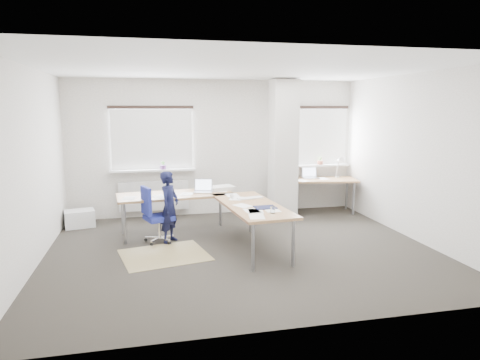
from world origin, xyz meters
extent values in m
plane|color=black|center=(0.00, 0.00, 0.00)|extent=(6.00, 6.00, 0.00)
cube|color=#BBB5AA|center=(0.00, 2.50, 1.40)|extent=(6.00, 0.04, 2.80)
cube|color=#BBB5AA|center=(0.00, -2.50, 1.40)|extent=(6.00, 0.04, 2.80)
cube|color=#BBB5AA|center=(-3.00, 0.00, 1.40)|extent=(0.04, 5.00, 2.80)
cube|color=#BBB5AA|center=(3.00, 0.00, 1.40)|extent=(0.04, 5.00, 2.80)
cube|color=white|center=(0.00, 0.00, 2.80)|extent=(6.00, 5.00, 0.04)
cube|color=#BBB5AA|center=(1.30, 1.95, 1.39)|extent=(0.50, 0.50, 2.78)
cube|color=white|center=(-1.30, 2.47, 1.60)|extent=(1.60, 0.04, 1.20)
cube|color=white|center=(-1.30, 2.43, 1.60)|extent=(1.60, 0.02, 1.20)
cube|color=white|center=(-1.30, 2.40, 0.98)|extent=(1.70, 0.20, 0.04)
cube|color=white|center=(2.30, 2.47, 1.60)|extent=(1.20, 0.04, 1.20)
cube|color=white|center=(2.30, 2.43, 1.60)|extent=(1.20, 0.02, 1.20)
cube|color=white|center=(2.30, 2.40, 0.98)|extent=(1.30, 0.20, 0.04)
cube|color=white|center=(-1.30, 2.42, 0.45)|extent=(1.40, 0.10, 0.60)
cylinder|color=#6A397E|center=(-1.10, 2.38, 1.04)|extent=(0.12, 0.12, 0.08)
imported|color=#3A712D|center=(-1.10, 2.38, 1.08)|extent=(0.09, 0.06, 0.17)
cylinder|color=#9F513D|center=(2.30, 2.38, 1.04)|extent=(0.12, 0.12, 0.08)
imported|color=#3A712D|center=(2.30, 2.38, 1.08)|extent=(0.09, 0.07, 0.17)
cube|color=olive|center=(-1.21, 0.02, 0.00)|extent=(1.45, 1.30, 0.01)
cube|color=white|center=(-2.70, 1.98, 0.16)|extent=(0.60, 0.48, 0.32)
cube|color=brown|center=(-0.95, 1.12, 0.71)|extent=(2.07, 0.99, 0.04)
cube|color=brown|center=(0.16, 0.02, 0.71)|extent=(0.99, 2.07, 0.04)
cylinder|color=gray|center=(-1.82, 0.73, 0.34)|extent=(0.05, 0.05, 0.69)
cylinder|color=gray|center=(-1.87, 1.33, 0.34)|extent=(0.05, 0.05, 0.69)
cylinder|color=gray|center=(-0.08, 1.50, 0.34)|extent=(0.05, 0.05, 0.69)
cylinder|color=gray|center=(-0.05, -0.90, 0.34)|extent=(0.05, 0.05, 0.69)
cylinder|color=gray|center=(0.55, -0.85, 0.34)|extent=(0.05, 0.05, 0.69)
cylinder|color=gray|center=(0.37, 0.95, 0.34)|extent=(0.05, 0.05, 0.69)
cube|color=#B7B7BC|center=(-0.46, 1.14, 0.74)|extent=(0.37, 0.30, 0.01)
cube|color=#B7B7BC|center=(-0.43, 1.25, 0.85)|extent=(0.33, 0.12, 0.22)
cube|color=silver|center=(-0.43, 1.25, 0.85)|extent=(0.29, 0.10, 0.19)
cube|color=white|center=(0.24, 0.44, 0.74)|extent=(0.46, 0.24, 0.02)
cube|color=#151839|center=(0.30, -0.26, 0.74)|extent=(0.33, 0.26, 0.01)
cube|color=beige|center=(-0.09, 1.31, 0.77)|extent=(0.51, 0.42, 0.07)
imported|color=white|center=(-0.06, 0.51, 0.76)|extent=(0.07, 0.07, 0.07)
cylinder|color=silver|center=(0.32, -0.61, 0.78)|extent=(0.07, 0.07, 0.10)
cube|color=brown|center=(2.25, 2.08, 0.71)|extent=(1.50, 0.93, 0.04)
cylinder|color=gray|center=(1.62, 1.94, 0.34)|extent=(0.05, 0.05, 0.69)
cylinder|color=gray|center=(2.80, 1.73, 0.34)|extent=(0.05, 0.05, 0.69)
cylinder|color=gray|center=(1.70, 2.43, 0.34)|extent=(0.05, 0.05, 0.69)
cylinder|color=gray|center=(2.88, 2.22, 0.34)|extent=(0.05, 0.05, 0.69)
cube|color=#B7B7BC|center=(2.02, 2.21, 0.74)|extent=(0.35, 0.25, 0.01)
cube|color=#B7B7BC|center=(2.03, 2.32, 0.85)|extent=(0.33, 0.07, 0.22)
cube|color=silver|center=(2.03, 2.32, 0.85)|extent=(0.29, 0.05, 0.19)
cylinder|color=white|center=(2.63, 2.20, 0.74)|extent=(0.10, 0.10, 0.02)
cylinder|color=white|center=(2.63, 2.20, 0.93)|extent=(0.02, 0.16, 0.38)
cylinder|color=white|center=(2.63, 2.08, 1.15)|extent=(0.02, 0.29, 0.13)
cone|color=white|center=(2.63, 1.94, 1.13)|extent=(0.14, 0.16, 0.17)
cube|color=navy|center=(-1.26, 0.71, 0.42)|extent=(0.54, 0.54, 0.07)
cube|color=navy|center=(-1.46, 0.64, 0.73)|extent=(0.18, 0.36, 0.46)
cylinder|color=silver|center=(-1.26, 0.71, 0.25)|extent=(0.05, 0.05, 0.31)
cylinder|color=black|center=(-1.04, 0.79, 0.03)|extent=(0.06, 0.04, 0.05)
cylinder|color=black|center=(-1.27, 0.94, 0.03)|extent=(0.03, 0.06, 0.05)
cylinder|color=black|center=(-1.49, 0.77, 0.03)|extent=(0.06, 0.04, 0.05)
cylinder|color=black|center=(-1.39, 0.51, 0.03)|extent=(0.05, 0.06, 0.05)
cylinder|color=black|center=(-1.11, 0.52, 0.03)|extent=(0.06, 0.06, 0.05)
imported|color=black|center=(-1.08, 0.67, 0.60)|extent=(0.46, 0.52, 1.20)
camera|label=1|loc=(-1.43, -6.33, 2.22)|focal=32.00mm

